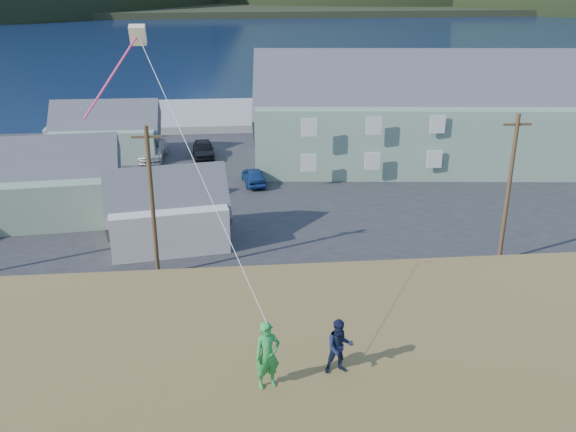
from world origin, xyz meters
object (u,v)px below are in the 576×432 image
at_px(shed_palegreen_far, 106,132).
at_px(kite_flyer_navy, 340,347).
at_px(shed_white, 168,210).
at_px(kite_flyer_green, 267,355).
at_px(shed_palegreen_near, 49,183).
at_px(wharf, 178,116).
at_px(lodge, 454,114).

bearing_deg(shed_palegreen_far, kite_flyer_navy, -72.26).
bearing_deg(shed_white, shed_palegreen_far, 101.29).
distance_m(kite_flyer_green, kite_flyer_navy, 1.85).
bearing_deg(shed_palegreen_far, shed_white, -69.67).
distance_m(shed_palegreen_near, shed_palegreen_far, 14.49).
xyz_separation_m(shed_palegreen_near, kite_flyer_navy, (14.84, -29.40, 5.32)).
bearing_deg(wharf, lodge, -38.44).
bearing_deg(kite_flyer_green, lodge, 46.67).
xyz_separation_m(wharf, shed_white, (1.58, -33.99, 1.86)).
xyz_separation_m(shed_palegreen_near, kite_flyer_green, (13.04, -29.80, 5.46)).
bearing_deg(wharf, kite_flyer_navy, -82.15).
distance_m(shed_white, shed_palegreen_far, 20.69).
bearing_deg(lodge, kite_flyer_green, -109.33).
relative_size(wharf, kite_flyer_green, 15.05).
bearing_deg(shed_palegreen_near, kite_flyer_green, -71.13).
height_order(shed_palegreen_near, kite_flyer_green, kite_flyer_green).
relative_size(shed_white, kite_flyer_navy, 5.57).
bearing_deg(shed_white, lodge, 23.83).
bearing_deg(lodge, shed_palegreen_far, 176.26).
distance_m(shed_palegreen_far, kite_flyer_green, 46.06).
distance_m(wharf, lodge, 31.69).
xyz_separation_m(lodge, kite_flyer_navy, (-16.57, -38.79, 3.35)).
bearing_deg(kite_flyer_navy, wharf, 94.63).
distance_m(lodge, shed_palegreen_near, 32.84).
bearing_deg(kite_flyer_navy, lodge, 63.65).
distance_m(lodge, shed_palegreen_far, 30.46).
bearing_deg(kite_flyer_green, kite_flyer_navy, -5.69).
bearing_deg(shed_white, kite_flyer_green, -87.62).
height_order(shed_white, kite_flyer_navy, kite_flyer_navy).
relative_size(wharf, lodge, 0.75).
bearing_deg(kite_flyer_navy, shed_white, 101.66).
height_order(lodge, kite_flyer_green, lodge).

